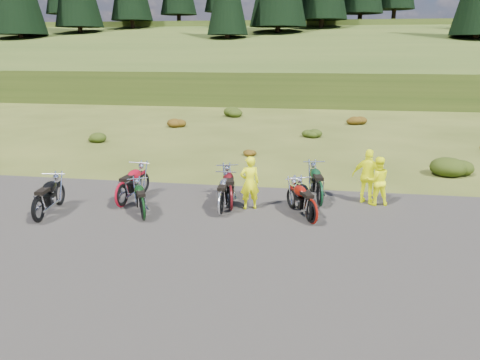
% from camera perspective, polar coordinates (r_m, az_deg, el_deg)
% --- Properties ---
extents(ground, '(300.00, 300.00, 0.00)m').
position_cam_1_polar(ground, '(13.60, -2.94, -5.61)').
color(ground, '#374216').
rests_on(ground, ground).
extents(gravel_pad, '(20.00, 12.00, 0.04)m').
position_cam_1_polar(gravel_pad, '(11.81, -4.99, -9.10)').
color(gravel_pad, black).
rests_on(gravel_pad, ground).
extents(hill_slope, '(300.00, 45.97, 9.37)m').
position_cam_1_polar(hill_slope, '(62.63, 6.80, 11.17)').
color(hill_slope, '#2F4316').
rests_on(hill_slope, ground).
extents(hill_plateau, '(300.00, 90.00, 9.17)m').
position_cam_1_polar(hill_plateau, '(122.50, 8.13, 13.35)').
color(hill_plateau, '#2F4316').
rests_on(hill_plateau, ground).
extents(shrub_1, '(1.03, 1.03, 0.61)m').
position_cam_1_polar(shrub_1, '(26.86, -17.12, 5.13)').
color(shrub_1, '#1C310C').
rests_on(shrub_1, ground).
extents(shrub_2, '(1.30, 1.30, 0.77)m').
position_cam_1_polar(shrub_2, '(30.65, -7.88, 7.08)').
color(shrub_2, '#5B2A0B').
rests_on(shrub_2, ground).
extents(shrub_3, '(1.56, 1.56, 0.92)m').
position_cam_1_polar(shrub_3, '(35.08, -0.76, 8.45)').
color(shrub_3, '#1C310C').
rests_on(shrub_3, ground).
extents(shrub_4, '(0.77, 0.77, 0.45)m').
position_cam_1_polar(shrub_4, '(22.30, 0.97, 3.56)').
color(shrub_4, '#5B2A0B').
rests_on(shrub_4, ground).
extents(shrub_5, '(1.03, 1.03, 0.61)m').
position_cam_1_polar(shrub_5, '(27.27, 8.66, 5.81)').
color(shrub_5, '#1C310C').
rests_on(shrub_5, ground).
extents(shrub_6, '(1.30, 1.30, 0.77)m').
position_cam_1_polar(shrub_6, '(32.61, 13.94, 7.29)').
color(shrub_6, '#5B2A0B').
rests_on(shrub_6, ground).
extents(shrub_7, '(1.56, 1.56, 0.92)m').
position_cam_1_polar(shrub_7, '(20.75, 24.59, 1.83)').
color(shrub_7, '#1C310C').
rests_on(shrub_7, ground).
extents(motorcycle_0, '(1.01, 2.32, 1.17)m').
position_cam_1_polar(motorcycle_0, '(15.01, -23.20, -4.83)').
color(motorcycle_0, black).
rests_on(motorcycle_0, ground).
extents(motorcycle_1, '(1.01, 2.37, 1.21)m').
position_cam_1_polar(motorcycle_1, '(15.55, -14.12, -3.30)').
color(motorcycle_1, maroon).
rests_on(motorcycle_1, ground).
extents(motorcycle_2, '(1.50, 2.05, 1.03)m').
position_cam_1_polar(motorcycle_2, '(14.24, -11.66, -4.93)').
color(motorcycle_2, black).
rests_on(motorcycle_2, ground).
extents(motorcycle_3, '(0.79, 2.13, 1.10)m').
position_cam_1_polar(motorcycle_3, '(14.36, -2.39, -4.42)').
color(motorcycle_3, '#BBBBC1').
rests_on(motorcycle_3, ground).
extents(motorcycle_4, '(1.33, 2.40, 1.19)m').
position_cam_1_polar(motorcycle_4, '(14.79, -1.14, -3.81)').
color(motorcycle_4, '#490C10').
rests_on(motorcycle_4, ground).
extents(motorcycle_5, '(1.21, 2.15, 1.07)m').
position_cam_1_polar(motorcycle_5, '(14.01, 8.35, -5.12)').
color(motorcycle_5, black).
rests_on(motorcycle_5, ground).
extents(motorcycle_6, '(1.58, 2.18, 1.10)m').
position_cam_1_polar(motorcycle_6, '(13.84, 8.67, -5.39)').
color(motorcycle_6, maroon).
rests_on(motorcycle_6, ground).
extents(motorcycle_7, '(1.17, 2.41, 1.21)m').
position_cam_1_polar(motorcycle_7, '(15.39, 9.65, -3.24)').
color(motorcycle_7, '#0E331A').
rests_on(motorcycle_7, ground).
extents(person_middle, '(0.73, 0.60, 1.71)m').
position_cam_1_polar(person_middle, '(14.68, 1.18, -0.45)').
color(person_middle, '#F4FB0D').
rests_on(person_middle, ground).
extents(person_right_a, '(0.86, 0.72, 1.60)m').
position_cam_1_polar(person_right_a, '(15.72, 16.38, -0.21)').
color(person_right_a, '#F4FB0D').
rests_on(person_right_a, ground).
extents(person_right_b, '(1.14, 0.75, 1.79)m').
position_cam_1_polar(person_right_b, '(15.81, 15.36, 0.33)').
color(person_right_b, '#F4FB0D').
rests_on(person_right_b, ground).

